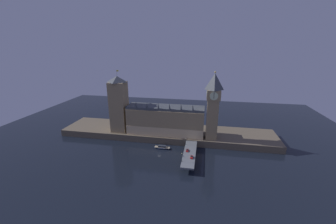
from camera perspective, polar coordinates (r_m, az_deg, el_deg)
The scene contains 12 objects.
ground_plane at distance 186.51m, azimuth -2.51°, elevation -11.38°, with size 400.00×400.00×0.00m, color black.
embankment at distance 219.33m, azimuth -0.25°, elevation -5.77°, with size 220.00×42.00×6.66m.
parliament_hall at distance 205.40m, azimuth -0.68°, elevation -2.21°, with size 75.57×20.88×33.91m.
clock_tower at distance 192.32m, azimuth 12.38°, elevation 2.06°, with size 12.62×12.73×63.45m.
victoria_tower at distance 213.67m, azimuth -13.45°, elevation 2.13°, with size 15.78×15.78×62.67m.
bridge at distance 176.49m, azimuth 5.99°, elevation -11.62°, with size 10.18×46.00×5.97m.
car_northbound_lead at distance 178.12m, azimuth 5.36°, elevation -10.52°, with size 2.01×4.66×1.33m.
car_southbound_lead at distance 168.56m, azimuth 6.57°, elevation -12.28°, with size 2.05×4.46×1.51m.
pedestrian_near_rail at distance 169.21m, azimuth 4.26°, elevation -12.02°, with size 0.38×0.38×1.62m.
street_lamp_near at distance 161.09m, azimuth 3.85°, elevation -12.14°, with size 1.34×0.60×7.27m.
street_lamp_far at distance 187.42m, azimuth 4.91°, elevation -7.92°, with size 1.34×0.60×6.09m.
boat_upstream at distance 193.85m, azimuth -1.62°, elevation -9.80°, with size 16.20×4.97×3.13m.
Camera 1 is at (37.25, -158.86, 90.34)m, focal length 22.00 mm.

